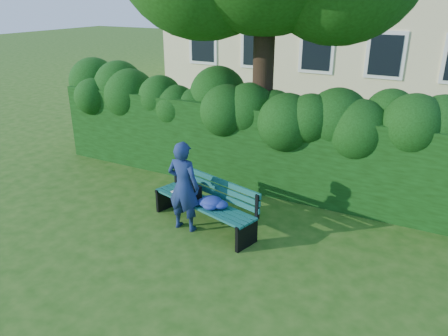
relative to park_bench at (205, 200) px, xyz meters
The scene contains 4 objects.
ground 0.52m from the park_bench, 30.91° to the right, with size 80.00×80.00×0.00m, color #214E11.
hedge 2.18m from the park_bench, 87.22° to the left, with size 10.00×1.00×1.80m.
park_bench is the anchor object (origin of this frame).
man_reading 0.49m from the park_bench, 133.75° to the right, with size 0.60×0.39×1.64m, color navy.
Camera 1 is at (3.52, -5.98, 3.93)m, focal length 35.00 mm.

